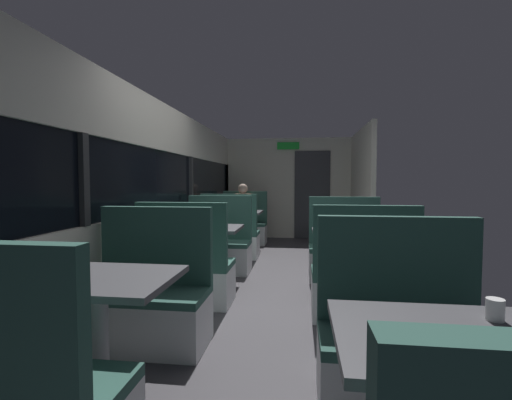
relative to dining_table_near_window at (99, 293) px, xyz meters
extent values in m
cube|color=#423F44|center=(0.89, 2.09, -0.65)|extent=(3.30, 9.20, 0.02)
cube|color=beige|center=(-0.56, 2.09, -0.16)|extent=(0.08, 8.40, 0.95)
cube|color=beige|center=(-0.56, 2.09, 1.36)|extent=(0.08, 8.40, 0.60)
cube|color=black|center=(-0.57, 2.09, 0.69)|extent=(0.03, 8.40, 0.75)
cube|color=#2D2D30|center=(-0.54, 0.69, 0.69)|extent=(0.06, 0.08, 0.75)
cube|color=#2D2D30|center=(-0.54, 3.49, 0.69)|extent=(0.06, 0.08, 0.75)
cube|color=#2D2D30|center=(-0.54, 6.29, 0.69)|extent=(0.06, 0.08, 0.75)
cube|color=beige|center=(0.89, 6.29, 0.51)|extent=(2.90, 0.08, 2.30)
cube|color=#333338|center=(1.44, 6.24, 0.36)|extent=(0.80, 0.04, 2.00)
cube|color=green|center=(0.89, 6.23, 1.48)|extent=(0.50, 0.03, 0.16)
cube|color=beige|center=(2.34, 5.09, 0.51)|extent=(0.08, 2.40, 2.30)
cylinder|color=#9E9EA3|center=(0.00, 0.00, -0.29)|extent=(0.10, 0.10, 0.70)
cube|color=#4C4C51|center=(0.00, 0.00, 0.08)|extent=(0.90, 0.70, 0.04)
cube|color=#2D564C|center=(0.00, -0.66, -0.22)|extent=(0.95, 0.50, 0.06)
cube|color=silver|center=(0.00, 0.66, -0.44)|extent=(0.95, 0.50, 0.39)
cube|color=#2D564C|center=(0.00, 0.66, -0.22)|extent=(0.95, 0.50, 0.06)
cube|color=#2D564C|center=(0.00, 0.87, 0.14)|extent=(0.95, 0.08, 0.65)
cylinder|color=#9E9EA3|center=(0.00, 2.36, -0.29)|extent=(0.10, 0.10, 0.70)
cube|color=#4C4C51|center=(0.00, 2.36, 0.08)|extent=(0.90, 0.70, 0.04)
cube|color=silver|center=(0.00, 1.70, -0.44)|extent=(0.95, 0.50, 0.39)
cube|color=#2D564C|center=(0.00, 1.70, -0.22)|extent=(0.95, 0.50, 0.06)
cube|color=#2D564C|center=(0.00, 1.49, 0.14)|extent=(0.95, 0.08, 0.65)
cube|color=silver|center=(0.00, 3.02, -0.44)|extent=(0.95, 0.50, 0.39)
cube|color=#2D564C|center=(0.00, 3.02, -0.22)|extent=(0.95, 0.50, 0.06)
cube|color=#2D564C|center=(0.00, 3.23, 0.14)|extent=(0.95, 0.08, 0.65)
cylinder|color=#9E9EA3|center=(0.00, 4.71, -0.29)|extent=(0.10, 0.10, 0.70)
cube|color=#4C4C51|center=(0.00, 4.71, 0.08)|extent=(0.90, 0.70, 0.04)
cube|color=silver|center=(0.00, 4.05, -0.44)|extent=(0.95, 0.50, 0.39)
cube|color=#2D564C|center=(0.00, 4.05, -0.22)|extent=(0.95, 0.50, 0.06)
cube|color=#2D564C|center=(0.00, 3.84, 0.14)|extent=(0.95, 0.08, 0.65)
cube|color=silver|center=(0.00, 5.37, -0.44)|extent=(0.95, 0.50, 0.39)
cube|color=#2D564C|center=(0.00, 5.37, -0.22)|extent=(0.95, 0.50, 0.06)
cube|color=#2D564C|center=(0.00, 5.58, 0.14)|extent=(0.95, 0.08, 0.65)
cube|color=#4C4C51|center=(1.79, -0.60, 0.08)|extent=(0.90, 0.70, 0.04)
cube|color=silver|center=(1.79, 0.06, -0.44)|extent=(0.95, 0.50, 0.39)
cube|color=#2D564C|center=(1.79, 0.06, -0.22)|extent=(0.95, 0.50, 0.06)
cube|color=#2D564C|center=(1.79, 0.27, 0.14)|extent=(0.95, 0.08, 0.65)
cylinder|color=#9E9EA3|center=(1.79, 2.16, -0.29)|extent=(0.10, 0.10, 0.70)
cube|color=#4C4C51|center=(1.79, 2.16, 0.08)|extent=(0.90, 0.70, 0.04)
cube|color=silver|center=(1.79, 1.50, -0.44)|extent=(0.95, 0.50, 0.39)
cube|color=#2D564C|center=(1.79, 1.50, -0.22)|extent=(0.95, 0.50, 0.06)
cube|color=#2D564C|center=(1.79, 1.29, 0.14)|extent=(0.95, 0.08, 0.65)
cube|color=silver|center=(1.79, 2.82, -0.44)|extent=(0.95, 0.50, 0.39)
cube|color=#2D564C|center=(1.79, 2.82, -0.22)|extent=(0.95, 0.50, 0.06)
cube|color=#2D564C|center=(1.79, 3.03, 0.14)|extent=(0.95, 0.08, 0.65)
cube|color=#26262D|center=(0.00, 5.37, -0.41)|extent=(0.30, 0.36, 0.45)
cube|color=#8C664C|center=(0.00, 5.32, 0.11)|extent=(0.34, 0.22, 0.60)
sphere|color=beige|center=(0.00, 5.30, 0.52)|extent=(0.20, 0.20, 0.20)
cylinder|color=#8C664C|center=(-0.20, 5.14, 0.13)|extent=(0.07, 0.28, 0.07)
cylinder|color=#8C664C|center=(0.20, 5.14, 0.13)|extent=(0.07, 0.28, 0.07)
cylinder|color=white|center=(2.01, -0.43, 0.15)|extent=(0.07, 0.07, 0.09)
cylinder|color=white|center=(-0.08, 2.52, 0.15)|extent=(0.07, 0.07, 0.09)
camera|label=1|loc=(1.21, -1.99, 0.67)|focal=25.06mm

